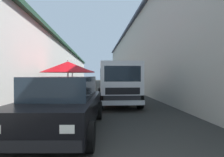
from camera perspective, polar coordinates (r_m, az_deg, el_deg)
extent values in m
plane|color=#282826|center=(15.68, -3.84, -4.46)|extent=(90.00, 90.00, 0.00)
cube|color=silver|center=(19.08, -25.01, 2.83)|extent=(49.50, 7.00, 4.27)
cube|color=#284C38|center=(19.29, -25.06, 9.55)|extent=(49.80, 7.50, 0.24)
cube|color=#A39E93|center=(19.29, 17.02, 6.56)|extent=(49.50, 7.00, 6.75)
cube|color=#383D4C|center=(19.94, 17.07, 16.61)|extent=(49.80, 7.50, 0.24)
cylinder|color=#9E9EA3|center=(10.90, -12.35, -1.41)|extent=(0.06, 0.06, 2.07)
cone|color=red|center=(10.90, -12.36, 3.08)|extent=(2.66, 2.66, 0.37)
sphere|color=#9E9EA3|center=(10.91, -12.37, 4.25)|extent=(0.07, 0.07, 0.07)
cube|color=olive|center=(11.03, -11.44, -4.59)|extent=(0.72, 0.67, 0.84)
sphere|color=orange|center=(11.20, -11.31, -2.12)|extent=(0.09, 0.09, 0.09)
sphere|color=orange|center=(10.77, -10.58, -2.24)|extent=(0.09, 0.09, 0.09)
sphere|color=orange|center=(11.17, -11.65, -2.13)|extent=(0.09, 0.09, 0.09)
cylinder|color=#9E9EA3|center=(19.13, 1.16, -0.30)|extent=(0.06, 0.06, 2.12)
cone|color=#D84C14|center=(19.13, 1.16, 2.22)|extent=(2.21, 2.21, 0.44)
sphere|color=#9E9EA3|center=(19.14, 1.16, 3.00)|extent=(0.07, 0.07, 0.07)
cube|color=brown|center=(19.21, 0.59, -2.41)|extent=(0.85, 0.74, 0.70)
sphere|color=orange|center=(18.93, 0.01, -1.10)|extent=(0.09, 0.09, 0.09)
sphere|color=orange|center=(19.30, 0.51, -1.22)|extent=(0.09, 0.09, 0.09)
sphere|color=orange|center=(19.38, 0.98, -1.21)|extent=(0.09, 0.09, 0.09)
sphere|color=orange|center=(19.18, 0.27, -1.23)|extent=(0.09, 0.09, 0.09)
sphere|color=orange|center=(19.25, -0.08, -1.22)|extent=(0.09, 0.09, 0.09)
sphere|color=orange|center=(19.30, -0.14, -1.22)|extent=(0.09, 0.09, 0.09)
cylinder|color=#9E9EA3|center=(8.36, -13.65, -2.01)|extent=(0.06, 0.06, 2.11)
cone|color=red|center=(8.36, -13.67, 3.53)|extent=(2.42, 2.42, 0.49)
sphere|color=#9E9EA3|center=(8.38, -13.68, 5.49)|extent=(0.07, 0.07, 0.07)
cube|color=olive|center=(8.48, -14.75, -6.41)|extent=(0.77, 0.66, 0.80)
sphere|color=orange|center=(8.33, -15.32, -3.47)|extent=(0.09, 0.09, 0.09)
sphere|color=orange|center=(8.22, -15.64, -3.53)|extent=(0.09, 0.09, 0.09)
sphere|color=orange|center=(8.65, -14.64, -3.30)|extent=(0.09, 0.09, 0.09)
cube|color=black|center=(5.08, -15.11, -9.46)|extent=(4.02, 2.01, 0.64)
cube|color=#19232D|center=(5.15, -14.71, -2.58)|extent=(2.45, 1.68, 0.56)
cube|color=black|center=(3.39, -23.91, -18.73)|extent=(0.22, 1.65, 0.20)
cube|color=silver|center=(3.10, -13.80, -15.09)|extent=(0.08, 0.24, 0.14)
cylinder|color=black|center=(3.72, -7.15, -17.63)|extent=(0.61, 0.24, 0.60)
cylinder|color=black|center=(4.28, -31.60, -15.29)|extent=(0.61, 0.24, 0.60)
cylinder|color=black|center=(6.28, -4.18, -9.92)|extent=(0.61, 0.24, 0.60)
cylinder|color=black|center=(6.62, -19.40, -9.40)|extent=(0.61, 0.24, 0.60)
cube|color=black|center=(9.68, 1.52, -4.87)|extent=(4.81, 1.51, 0.36)
cube|color=silver|center=(8.01, 2.66, 0.21)|extent=(1.55, 1.76, 1.40)
cube|color=#19232D|center=(7.28, 3.35, 1.51)|extent=(0.07, 1.47, 0.63)
cube|color=#19232D|center=(8.01, 2.66, 1.46)|extent=(1.06, 1.78, 0.45)
cube|color=black|center=(7.29, 3.35, -3.96)|extent=(0.07, 1.40, 0.28)
cube|color=silver|center=(7.27, 3.43, -7.63)|extent=(0.13, 1.75, 0.18)
cube|color=gray|center=(10.56, 5.53, -2.05)|extent=(3.16, 0.08, 0.50)
cube|color=gray|center=(10.42, -3.43, -2.09)|extent=(3.16, 0.08, 0.50)
cube|color=gray|center=(12.00, 0.42, -1.68)|extent=(0.07, 1.65, 0.50)
cylinder|color=black|center=(8.23, 8.76, -6.90)|extent=(0.72, 0.23, 0.72)
cylinder|color=black|center=(8.03, -3.60, -7.09)|extent=(0.72, 0.23, 0.72)
cylinder|color=black|center=(11.23, 5.26, -4.79)|extent=(0.72, 0.23, 0.72)
cylinder|color=black|center=(11.08, -3.74, -4.86)|extent=(0.72, 0.23, 0.72)
cylinder|color=#665B4C|center=(15.58, 4.52, -3.02)|extent=(0.14, 0.14, 0.81)
cylinder|color=#665B4C|center=(15.73, 4.30, -2.98)|extent=(0.14, 0.14, 0.81)
cube|color=#B73333|center=(15.62, 4.42, -0.42)|extent=(0.50, 0.30, 0.60)
sphere|color=tan|center=(15.62, 4.42, 1.10)|extent=(0.22, 0.22, 0.22)
cylinder|color=#B73333|center=(15.36, 4.80, -0.33)|extent=(0.08, 0.08, 0.54)
cylinder|color=#B73333|center=(15.89, 4.04, -0.28)|extent=(0.08, 0.08, 0.54)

